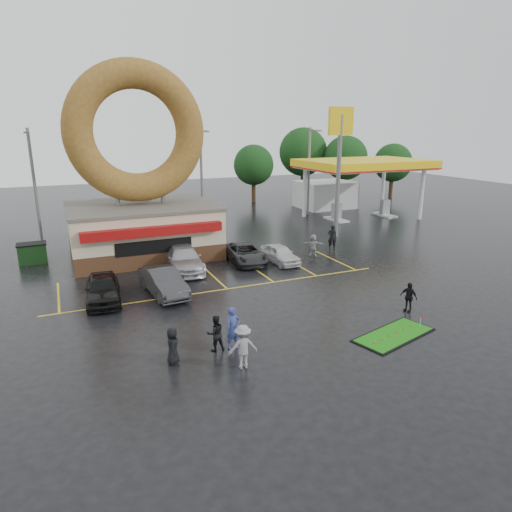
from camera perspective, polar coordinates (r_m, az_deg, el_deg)
name	(u,v)px	position (r m, az deg, el deg)	size (l,w,h in m)	color
ground	(250,310)	(23.59, -0.76, -6.73)	(120.00, 120.00, 0.00)	black
donut_shop	(140,194)	(33.81, -14.25, 7.56)	(10.20, 8.70, 13.50)	#472B19
gas_station	(346,179)	(50.20, 11.22, 9.44)	(12.30, 13.65, 5.90)	silver
shell_sign	(340,148)	(38.62, 10.41, 13.11)	(2.20, 0.36, 10.60)	slate
streetlight_left	(34,183)	(40.26, -25.97, 8.18)	(0.40, 2.21, 9.00)	slate
streetlight_mid	(202,175)	(43.06, -6.80, 10.05)	(0.40, 2.21, 9.00)	slate
streetlight_right	(309,169)	(48.78, 6.68, 10.73)	(0.40, 2.21, 9.00)	slate
tree_far_a	(346,158)	(60.90, 11.13, 11.93)	(5.60, 5.60, 8.00)	#332114
tree_far_b	(393,163)	(62.99, 16.74, 11.09)	(4.90, 4.90, 7.00)	#332114
tree_far_c	(303,152)	(62.14, 5.91, 12.81)	(6.30, 6.30, 9.00)	#332114
tree_far_d	(254,165)	(56.89, -0.30, 11.30)	(4.90, 4.90, 7.00)	#332114
car_black	(103,288)	(25.73, -18.61, -3.87)	(1.76, 4.36, 1.49)	black
car_dgrey	(164,282)	(25.90, -11.46, -3.21)	(1.57, 4.51, 1.48)	#2F3032
car_silver	(184,258)	(30.13, -9.03, -0.31)	(2.16, 5.32, 1.54)	#B0B0B5
car_grey	(245,253)	(31.47, -1.39, 0.36)	(2.17, 4.71, 1.31)	#2B2B2D
car_white	(280,254)	(31.38, 3.02, 0.25)	(1.49, 3.70, 1.26)	silver
person_blue	(233,328)	(19.39, -2.87, -8.99)	(0.67, 0.44, 1.85)	navy
person_blackjkt	(215,333)	(19.32, -5.09, -9.60)	(0.76, 0.59, 1.56)	black
person_hoodie	(243,347)	(17.94, -1.65, -11.25)	(1.15, 0.66, 1.78)	gray
person_bystander	(173,346)	(18.56, -10.38, -11.00)	(0.74, 0.48, 1.52)	black
person_cameraman	(409,297)	(24.39, 18.54, -4.88)	(0.90, 0.38, 1.54)	black
person_walker_near	(313,245)	(33.22, 7.14, 1.36)	(1.51, 0.48, 1.63)	#98989B
person_walker_far	(332,237)	(35.23, 9.51, 2.32)	(0.69, 0.45, 1.89)	black
dumpster	(33,254)	(34.92, -26.15, 0.26)	(1.80, 1.20, 1.30)	#1B451A
putting_green	(394,335)	(21.75, 16.86, -9.41)	(4.35, 2.76, 0.51)	black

